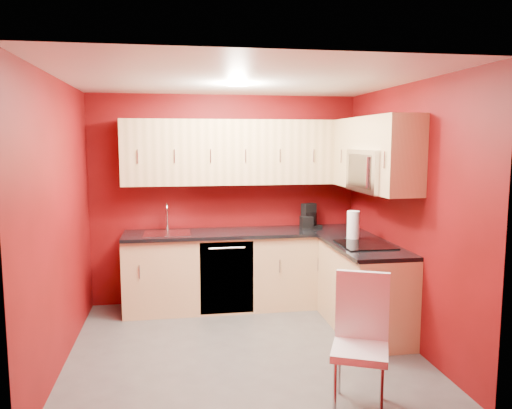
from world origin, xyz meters
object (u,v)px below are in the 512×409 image
object	(u,v)px
napkin_holder	(306,222)
paper_towel	(353,225)
sink	(167,230)
coffee_maker	(312,216)
dining_chair	(360,343)
microwave	(378,171)

from	to	relation	value
napkin_holder	paper_towel	world-z (taller)	paper_towel
sink	paper_towel	bearing A→B (deg)	-19.88
coffee_maker	dining_chair	xyz separation A→B (m)	(-0.33, -2.51, -0.56)
microwave	sink	xyz separation A→B (m)	(-2.09, 1.00, -0.72)
microwave	paper_towel	world-z (taller)	microwave
sink	paper_towel	world-z (taller)	sink
sink	napkin_holder	world-z (taller)	sink
coffee_maker	dining_chair	world-z (taller)	coffee_maker
microwave	napkin_holder	bearing A→B (deg)	112.75
microwave	coffee_maker	bearing A→B (deg)	107.97
sink	napkin_holder	xyz separation A→B (m)	(1.65, 0.05, 0.04)
coffee_maker	dining_chair	distance (m)	2.59
sink	dining_chair	bearing A→B (deg)	-59.77
paper_towel	dining_chair	bearing A→B (deg)	-108.31
sink	paper_towel	distance (m)	2.09
dining_chair	napkin_holder	bearing A→B (deg)	108.10
napkin_holder	paper_towel	size ratio (longest dim) A/B	0.47
microwave	napkin_holder	xyz separation A→B (m)	(-0.44, 1.05, -0.68)
coffee_maker	dining_chair	size ratio (longest dim) A/B	0.29
napkin_holder	microwave	bearing A→B (deg)	-67.25
coffee_maker	napkin_holder	bearing A→B (deg)	-167.11
napkin_holder	paper_towel	distance (m)	0.82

